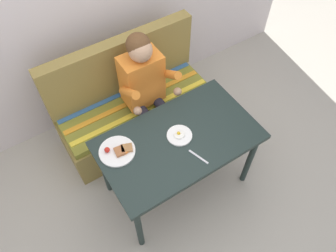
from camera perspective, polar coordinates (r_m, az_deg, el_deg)
name	(u,v)px	position (r m, az deg, el deg)	size (l,w,h in m)	color
ground_plane	(177,183)	(3.08, 1.53, -9.90)	(8.00, 8.00, 0.00)	#A7A193
table	(179,145)	(2.51, 1.85, -3.29)	(1.20, 0.70, 0.73)	#1D2A27
couch	(133,107)	(3.17, -6.03, 3.34)	(1.44, 0.56, 1.00)	olive
person	(146,86)	(2.78, -3.82, 7.00)	(0.45, 0.61, 1.21)	orange
plate_breakfast	(118,151)	(2.40, -8.68, -4.31)	(0.26, 0.26, 0.05)	white
plate_eggs	(179,135)	(2.45, 1.99, -1.62)	(0.19, 0.19, 0.04)	white
fork	(199,157)	(2.37, 5.32, -5.34)	(0.01, 0.17, 0.01)	silver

